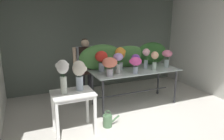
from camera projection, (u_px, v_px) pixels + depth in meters
name	position (u px, v px, depth m)	size (l,w,h in m)	color
ground_plane	(124.00, 107.00, 5.06)	(7.73, 7.73, 0.00)	beige
wall_back	(98.00, 44.00, 6.29)	(5.33, 0.12, 2.61)	slate
wall_right	(212.00, 47.00, 5.75)	(0.12, 3.63, 2.61)	silver
display_table_glass	(135.00, 75.00, 5.06)	(2.10, 0.91, 0.88)	silver
side_table_white	(73.00, 98.00, 3.82)	(0.75, 0.57, 0.79)	white
florist	(86.00, 63.00, 5.28)	(0.64, 0.24, 1.58)	#232328
foliage_backdrop	(126.00, 56.00, 5.23)	(2.39, 0.28, 0.60)	#477F3D
vase_scarlet_hydrangea	(101.00, 59.00, 4.80)	(0.29, 0.29, 0.48)	silver
vase_sunset_peonies	(120.00, 56.00, 4.97)	(0.26, 0.25, 0.54)	silver
vase_peach_carnations	(155.00, 59.00, 4.90)	(0.20, 0.17, 0.45)	silver
vase_violet_ranunculus	(136.00, 60.00, 4.94)	(0.24, 0.21, 0.38)	silver
vase_rosy_roses	(167.00, 56.00, 5.18)	(0.25, 0.25, 0.43)	silver
vase_lilac_snapdragons	(118.00, 60.00, 4.61)	(0.22, 0.22, 0.47)	silver
vase_blush_tulips	(146.00, 56.00, 5.08)	(0.20, 0.17, 0.49)	silver
vase_fuchsia_freesia	(136.00, 63.00, 4.66)	(0.30, 0.26, 0.37)	silver
vase_coral_anemones	(110.00, 64.00, 4.44)	(0.32, 0.32, 0.41)	silver
vase_white_roses_tall	(63.00, 73.00, 3.64)	(0.23, 0.21, 0.61)	silver
vase_cream_lisianthus_tall	(79.00, 73.00, 3.82)	(0.28, 0.24, 0.56)	silver
watering_can	(108.00, 121.00, 4.15)	(0.35, 0.18, 0.34)	#4C704C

